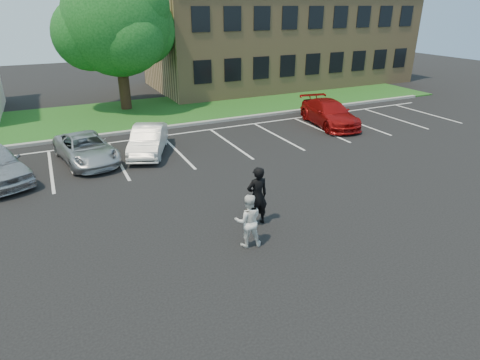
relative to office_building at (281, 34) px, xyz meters
name	(u,v)px	position (x,y,z in m)	size (l,w,h in m)	color
ground_plane	(254,227)	(-14.00, -21.99, -4.16)	(90.00, 90.00, 0.00)	black
curb	(156,129)	(-14.00, -9.99, -4.08)	(40.00, 0.30, 0.15)	gray
grass_strip	(140,113)	(-14.00, -5.99, -4.12)	(44.00, 8.00, 0.08)	#1A4B14
stall_lines	(198,142)	(-12.60, -13.04, -4.15)	(34.00, 5.36, 0.01)	silver
office_building	(281,34)	(0.00, 0.00, 0.00)	(22.40, 10.40, 8.30)	#A78457
tree	(118,24)	(-14.44, -4.35, 1.19)	(7.80, 7.20, 8.80)	black
man_black_suit	(257,196)	(-13.79, -21.81, -3.18)	(0.71, 0.47, 1.96)	black
man_white_shirt	(248,221)	(-14.62, -22.81, -3.35)	(0.79, 0.62, 1.62)	silver
car_silver_minivan	(86,149)	(-18.04, -13.58, -3.55)	(2.02, 4.39, 1.22)	#B2B4B9
car_white_sedan	(148,140)	(-15.28, -13.69, -3.51)	(1.38, 3.95, 1.30)	silver
car_red_compact	(329,113)	(-4.62, -13.43, -3.45)	(1.98, 4.87, 1.41)	#990E0D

